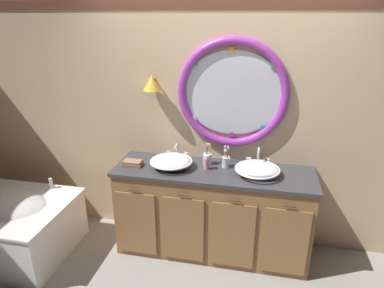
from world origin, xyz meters
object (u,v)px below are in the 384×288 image
Objects in this scene: sink_basin_right at (257,169)px; toothbrush_holder_right at (226,161)px; toothbrush_holder_left at (207,158)px; soap_dispenser at (207,163)px; folded_hand_towel at (133,163)px; sink_basin_left at (171,161)px.

toothbrush_holder_right is (-0.30, 0.11, 0.01)m from sink_basin_right.
toothbrush_holder_left is 1.02× the size of toothbrush_holder_right.
folded_hand_towel is at bearing -174.74° from soap_dispenser.
sink_basin_right is 1.83× the size of toothbrush_holder_left.
sink_basin_right reaches higher than folded_hand_towel.
sink_basin_right is at bearing -16.71° from toothbrush_holder_left.
sink_basin_left is 0.33m from soap_dispenser.
sink_basin_right is 0.50m from toothbrush_holder_left.
toothbrush_holder_left is (0.32, 0.14, 0.00)m from sink_basin_left.
sink_basin_right is 2.88× the size of soap_dispenser.
folded_hand_towel is (-0.71, -0.07, -0.04)m from soap_dispenser.
toothbrush_holder_right is at bearing -10.74° from toothbrush_holder_left.
sink_basin_right is 1.87× the size of toothbrush_holder_right.
toothbrush_holder_right is (0.18, -0.03, -0.00)m from toothbrush_holder_left.
soap_dispenser is (-0.46, 0.03, 0.00)m from sink_basin_right.
toothbrush_holder_left is at bearing 169.26° from toothbrush_holder_right.
toothbrush_holder_right is at bearing 12.26° from sink_basin_left.
toothbrush_holder_left is 0.11m from soap_dispenser.
sink_basin_left is 0.99× the size of sink_basin_right.
soap_dispenser is at bearing -154.88° from toothbrush_holder_right.
toothbrush_holder_left is (-0.48, 0.14, 0.01)m from sink_basin_right.
folded_hand_towel is (-0.37, -0.04, -0.04)m from sink_basin_left.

